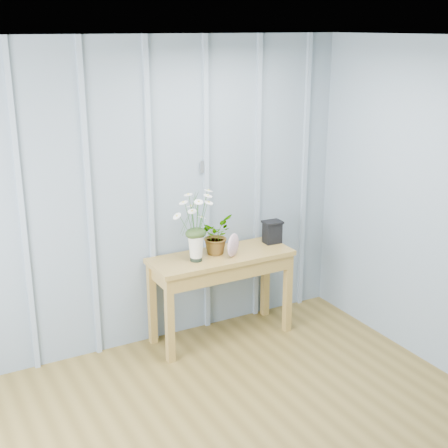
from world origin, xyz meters
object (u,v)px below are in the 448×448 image
carved_box (272,232)px  sideboard (221,267)px  felt_disc_vessel (233,245)px  daisy_vase (196,216)px

carved_box → sideboard: bearing=-175.0°
sideboard → felt_disc_vessel: 0.24m
sideboard → carved_box: carved_box is taller
felt_disc_vessel → carved_box: (0.46, 0.13, 0.00)m
sideboard → daisy_vase: (-0.24, -0.03, 0.49)m
daisy_vase → carved_box: size_ratio=3.05×
sideboard → daisy_vase: daisy_vase is taller
daisy_vase → felt_disc_vessel: size_ratio=3.10×
sideboard → carved_box: size_ratio=6.07×
felt_disc_vessel → carved_box: 0.48m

